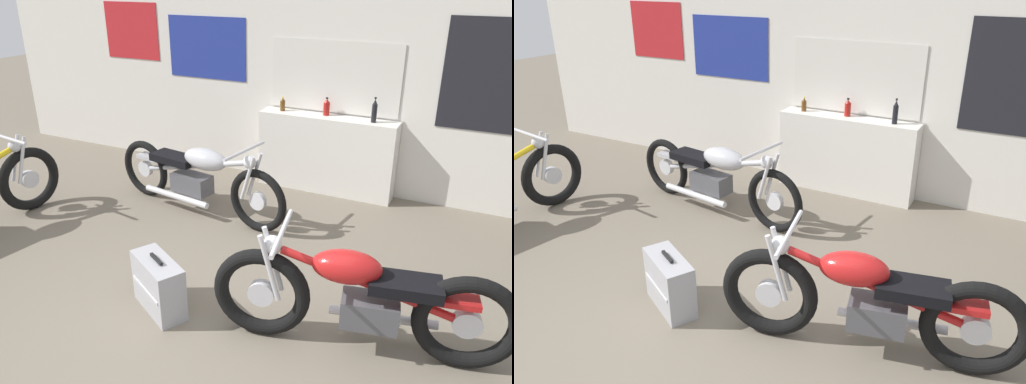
% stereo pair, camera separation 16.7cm
% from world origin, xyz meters
% --- Properties ---
extents(ground_plane, '(24.00, 24.00, 0.00)m').
position_xyz_m(ground_plane, '(0.00, 0.00, 0.00)').
color(ground_plane, '#706656').
extents(wall_back, '(10.00, 0.07, 2.80)m').
position_xyz_m(wall_back, '(-0.00, 3.33, 1.40)').
color(wall_back, silver).
rests_on(wall_back, ground_plane).
extents(sill_counter, '(1.58, 0.28, 0.89)m').
position_xyz_m(sill_counter, '(-0.20, 3.15, 0.44)').
color(sill_counter, silver).
rests_on(sill_counter, ground_plane).
extents(bottle_leftmost, '(0.06, 0.06, 0.16)m').
position_xyz_m(bottle_leftmost, '(-0.76, 3.17, 0.96)').
color(bottle_leftmost, '#5B3814').
rests_on(bottle_leftmost, sill_counter).
extents(bottle_left_center, '(0.07, 0.07, 0.20)m').
position_xyz_m(bottle_left_center, '(-0.24, 3.20, 0.98)').
color(bottle_left_center, maroon).
rests_on(bottle_left_center, sill_counter).
extents(bottle_center, '(0.06, 0.06, 0.27)m').
position_xyz_m(bottle_center, '(0.31, 3.14, 1.01)').
color(bottle_center, black).
rests_on(bottle_center, sill_counter).
extents(motorcycle_silver, '(2.18, 0.64, 0.82)m').
position_xyz_m(motorcycle_silver, '(-1.23, 2.01, 0.41)').
color(motorcycle_silver, black).
rests_on(motorcycle_silver, ground_plane).
extents(motorcycle_red, '(1.99, 0.70, 0.85)m').
position_xyz_m(motorcycle_red, '(0.88, 0.66, 0.41)').
color(motorcycle_red, black).
rests_on(motorcycle_red, ground_plane).
extents(hard_case_silver, '(0.55, 0.43, 0.45)m').
position_xyz_m(hard_case_silver, '(-0.58, 0.44, 0.21)').
color(hard_case_silver, '#9E9EA3').
rests_on(hard_case_silver, ground_plane).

